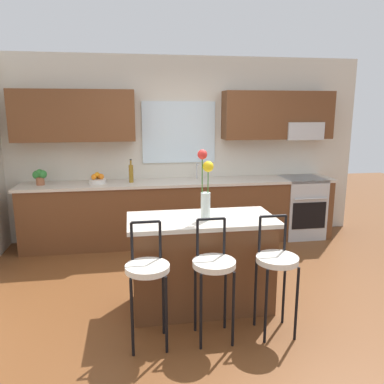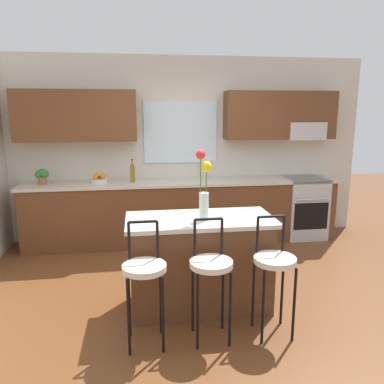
{
  "view_description": "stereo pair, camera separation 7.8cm",
  "coord_description": "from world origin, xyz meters",
  "px_view_note": "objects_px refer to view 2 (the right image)",
  "views": [
    {
      "loc": [
        -0.73,
        -3.7,
        1.93
      ],
      "look_at": [
        -0.04,
        0.55,
        1.0
      ],
      "focal_mm": 35.72,
      "sensor_mm": 36.0,
      "label": 1
    },
    {
      "loc": [
        -0.65,
        -3.72,
        1.93
      ],
      "look_at": [
        -0.04,
        0.55,
        1.0
      ],
      "focal_mm": 35.72,
      "sensor_mm": 36.0,
      "label": 2
    }
  ],
  "objects_px": {
    "bar_stool_near": "(144,273)",
    "flower_vase": "(204,186)",
    "bottle_olive_oil": "(133,173)",
    "bar_stool_middle": "(211,269)",
    "potted_plant_small": "(42,175)",
    "fruit_bowl_oranges": "(99,179)",
    "bar_stool_far": "(274,265)",
    "oven_range": "(303,207)",
    "kitchen_island": "(200,263)"
  },
  "relations": [
    {
      "from": "potted_plant_small",
      "to": "bottle_olive_oil",
      "type": "bearing_deg",
      "value": -0.01
    },
    {
      "from": "oven_range",
      "to": "bar_stool_middle",
      "type": "bearing_deg",
      "value": -127.83
    },
    {
      "from": "flower_vase",
      "to": "kitchen_island",
      "type": "bearing_deg",
      "value": 107.57
    },
    {
      "from": "oven_range",
      "to": "bar_stool_near",
      "type": "height_order",
      "value": "bar_stool_near"
    },
    {
      "from": "bottle_olive_oil",
      "to": "potted_plant_small",
      "type": "bearing_deg",
      "value": 179.99
    },
    {
      "from": "kitchen_island",
      "to": "bar_stool_near",
      "type": "bearing_deg",
      "value": -134.89
    },
    {
      "from": "bottle_olive_oil",
      "to": "potted_plant_small",
      "type": "xyz_separation_m",
      "value": [
        -1.23,
        0.0,
        -0.01
      ]
    },
    {
      "from": "bar_stool_near",
      "to": "potted_plant_small",
      "type": "xyz_separation_m",
      "value": [
        -1.33,
        2.5,
        0.41
      ]
    },
    {
      "from": "kitchen_island",
      "to": "flower_vase",
      "type": "height_order",
      "value": "flower_vase"
    },
    {
      "from": "bar_stool_far",
      "to": "kitchen_island",
      "type": "bearing_deg",
      "value": 134.89
    },
    {
      "from": "bar_stool_middle",
      "to": "potted_plant_small",
      "type": "bearing_deg",
      "value": 126.94
    },
    {
      "from": "kitchen_island",
      "to": "fruit_bowl_oranges",
      "type": "bearing_deg",
      "value": 119.78
    },
    {
      "from": "flower_vase",
      "to": "bottle_olive_oil",
      "type": "relative_size",
      "value": 1.99
    },
    {
      "from": "bar_stool_far",
      "to": "bottle_olive_oil",
      "type": "height_order",
      "value": "bottle_olive_oil"
    },
    {
      "from": "bar_stool_near",
      "to": "fruit_bowl_oranges",
      "type": "distance_m",
      "value": 2.59
    },
    {
      "from": "bar_stool_middle",
      "to": "flower_vase",
      "type": "xyz_separation_m",
      "value": [
        0.02,
        0.48,
        0.61
      ]
    },
    {
      "from": "potted_plant_small",
      "to": "bar_stool_middle",
      "type": "bearing_deg",
      "value": -53.06
    },
    {
      "from": "kitchen_island",
      "to": "fruit_bowl_oranges",
      "type": "height_order",
      "value": "fruit_bowl_oranges"
    },
    {
      "from": "bar_stool_middle",
      "to": "fruit_bowl_oranges",
      "type": "height_order",
      "value": "fruit_bowl_oranges"
    },
    {
      "from": "bar_stool_near",
      "to": "flower_vase",
      "type": "height_order",
      "value": "flower_vase"
    },
    {
      "from": "bar_stool_far",
      "to": "potted_plant_small",
      "type": "bearing_deg",
      "value": 134.17
    },
    {
      "from": "bar_stool_far",
      "to": "fruit_bowl_oranges",
      "type": "bearing_deg",
      "value": 123.65
    },
    {
      "from": "oven_range",
      "to": "kitchen_island",
      "type": "relative_size",
      "value": 0.65
    },
    {
      "from": "potted_plant_small",
      "to": "bar_stool_near",
      "type": "bearing_deg",
      "value": -61.98
    },
    {
      "from": "flower_vase",
      "to": "bar_stool_middle",
      "type": "bearing_deg",
      "value": -92.58
    },
    {
      "from": "oven_range",
      "to": "flower_vase",
      "type": "relative_size",
      "value": 1.39
    },
    {
      "from": "oven_range",
      "to": "bottle_olive_oil",
      "type": "distance_m",
      "value": 2.64
    },
    {
      "from": "bar_stool_near",
      "to": "bar_stool_middle",
      "type": "distance_m",
      "value": 0.55
    },
    {
      "from": "bar_stool_far",
      "to": "bottle_olive_oil",
      "type": "xyz_separation_m",
      "value": [
        -1.2,
        2.5,
        0.42
      ]
    },
    {
      "from": "bar_stool_near",
      "to": "potted_plant_small",
      "type": "relative_size",
      "value": 4.74
    },
    {
      "from": "oven_range",
      "to": "bar_stool_near",
      "type": "relative_size",
      "value": 0.88
    },
    {
      "from": "oven_range",
      "to": "bottle_olive_oil",
      "type": "bearing_deg",
      "value": 179.45
    },
    {
      "from": "kitchen_island",
      "to": "potted_plant_small",
      "type": "xyz_separation_m",
      "value": [
        -1.88,
        1.95,
        0.58
      ]
    },
    {
      "from": "bottle_olive_oil",
      "to": "kitchen_island",
      "type": "bearing_deg",
      "value": -71.58
    },
    {
      "from": "bar_stool_near",
      "to": "fruit_bowl_oranges",
      "type": "xyz_separation_m",
      "value": [
        -0.57,
        2.51,
        0.34
      ]
    },
    {
      "from": "oven_range",
      "to": "fruit_bowl_oranges",
      "type": "relative_size",
      "value": 3.83
    },
    {
      "from": "oven_range",
      "to": "bar_stool_far",
      "type": "height_order",
      "value": "bar_stool_far"
    },
    {
      "from": "bar_stool_near",
      "to": "bottle_olive_oil",
      "type": "distance_m",
      "value": 2.54
    },
    {
      "from": "bar_stool_middle",
      "to": "fruit_bowl_oranges",
      "type": "xyz_separation_m",
      "value": [
        -1.12,
        2.51,
        0.34
      ]
    },
    {
      "from": "fruit_bowl_oranges",
      "to": "potted_plant_small",
      "type": "distance_m",
      "value": 0.77
    },
    {
      "from": "fruit_bowl_oranges",
      "to": "bottle_olive_oil",
      "type": "relative_size",
      "value": 0.73
    },
    {
      "from": "bar_stool_near",
      "to": "bar_stool_far",
      "type": "xyz_separation_m",
      "value": [
        1.1,
        0.0,
        0.0
      ]
    },
    {
      "from": "kitchen_island",
      "to": "bar_stool_near",
      "type": "distance_m",
      "value": 0.8
    },
    {
      "from": "bar_stool_near",
      "to": "bar_stool_middle",
      "type": "relative_size",
      "value": 1.0
    },
    {
      "from": "oven_range",
      "to": "flower_vase",
      "type": "bearing_deg",
      "value": -133.64
    },
    {
      "from": "kitchen_island",
      "to": "oven_range",
      "type": "bearing_deg",
      "value": 45.03
    },
    {
      "from": "fruit_bowl_oranges",
      "to": "bar_stool_far",
      "type": "bearing_deg",
      "value": -56.35
    },
    {
      "from": "bar_stool_middle",
      "to": "potted_plant_small",
      "type": "height_order",
      "value": "potted_plant_small"
    },
    {
      "from": "oven_range",
      "to": "bottle_olive_oil",
      "type": "relative_size",
      "value": 2.78
    },
    {
      "from": "bar_stool_near",
      "to": "flower_vase",
      "type": "distance_m",
      "value": 0.96
    }
  ]
}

